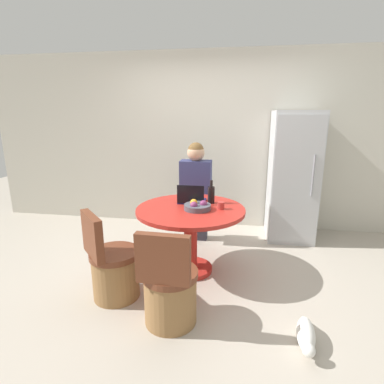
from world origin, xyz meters
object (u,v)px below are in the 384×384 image
object	(u,v)px
dining_table	(191,224)
cat	(306,335)
chair_near_camera	(170,292)
fruit_bowl	(197,206)
laptop	(192,199)
chair_near_left_corner	(113,269)
bottle	(211,194)
person_seated	(196,188)
refrigerator	(293,177)

from	to	relation	value
dining_table	cat	world-z (taller)	dining_table
chair_near_camera	fruit_bowl	xyz separation A→B (m)	(0.11, 0.84, 0.49)
cat	laptop	bearing A→B (deg)	-131.17
dining_table	chair_near_left_corner	xyz separation A→B (m)	(-0.64, -0.60, -0.27)
bottle	cat	world-z (taller)	bottle
chair_near_camera	chair_near_left_corner	distance (m)	0.67
chair_near_camera	fruit_bowl	size ratio (longest dim) A/B	3.05
chair_near_left_corner	bottle	xyz separation A→B (m)	(0.84, 0.82, 0.55)
chair_near_left_corner	fruit_bowl	world-z (taller)	chair_near_left_corner
chair_near_camera	person_seated	bearing A→B (deg)	-87.15
refrigerator	dining_table	size ratio (longest dim) A/B	1.51
refrigerator	laptop	size ratio (longest dim) A/B	5.87
person_seated	fruit_bowl	size ratio (longest dim) A/B	4.82
laptop	cat	size ratio (longest dim) A/B	0.62
dining_table	fruit_bowl	world-z (taller)	fruit_bowl
dining_table	laptop	world-z (taller)	laptop
chair_near_left_corner	bottle	distance (m)	1.30
dining_table	chair_near_camera	size ratio (longest dim) A/B	1.35
dining_table	cat	bearing A→B (deg)	-43.00
laptop	bottle	distance (m)	0.23
dining_table	bottle	world-z (taller)	bottle
laptop	cat	world-z (taller)	laptop
chair_near_camera	cat	size ratio (longest dim) A/B	1.78
fruit_bowl	chair_near_camera	bearing A→B (deg)	-97.56
dining_table	chair_near_camera	bearing A→B (deg)	-92.09
refrigerator	chair_near_left_corner	size ratio (longest dim) A/B	2.03
dining_table	cat	distance (m)	1.50
fruit_bowl	chair_near_left_corner	bearing A→B (deg)	-142.09
laptop	bottle	bearing A→B (deg)	-174.33
chair_near_camera	cat	world-z (taller)	chair_near_camera
dining_table	person_seated	bearing A→B (deg)	93.88
refrigerator	chair_near_left_corner	bearing A→B (deg)	-136.36
chair_near_left_corner	fruit_bowl	distance (m)	1.03
cat	fruit_bowl	bearing A→B (deg)	-127.49
dining_table	bottle	bearing A→B (deg)	47.31
refrigerator	chair_near_camera	size ratio (longest dim) A/B	2.03
person_seated	chair_near_camera	bearing A→B (deg)	90.76
refrigerator	person_seated	size ratio (longest dim) A/B	1.29
cat	bottle	bearing A→B (deg)	-138.08
dining_table	person_seated	distance (m)	0.83
person_seated	fruit_bowl	distance (m)	0.85
bottle	chair_near_camera	bearing A→B (deg)	-101.90
dining_table	bottle	distance (m)	0.41
chair_near_left_corner	fruit_bowl	bearing A→B (deg)	-95.32
chair_near_camera	bottle	xyz separation A→B (m)	(0.23, 1.09, 0.55)
refrigerator	person_seated	bearing A→B (deg)	-163.66
cat	person_seated	bearing A→B (deg)	-141.75
chair_near_left_corner	cat	world-z (taller)	chair_near_left_corner
dining_table	refrigerator	bearing A→B (deg)	43.86
bottle	dining_table	bearing A→B (deg)	-132.69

